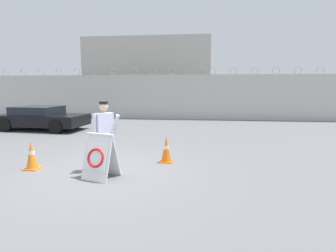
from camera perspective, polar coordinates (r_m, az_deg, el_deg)
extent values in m
plane|color=slate|center=(6.93, -13.99, -9.51)|extent=(90.00, 90.00, 0.00)
cube|color=beige|center=(17.48, -1.24, 6.32)|extent=(36.00, 0.30, 2.90)
torus|color=gray|center=(21.95, -31.78, 9.88)|extent=(0.47, 0.03, 0.47)
torus|color=gray|center=(21.17, -28.96, 10.18)|extent=(0.47, 0.03, 0.47)
torus|color=gray|center=(20.45, -25.93, 10.48)|extent=(0.47, 0.03, 0.47)
torus|color=gray|center=(19.79, -22.69, 10.77)|extent=(0.47, 0.03, 0.47)
torus|color=gray|center=(19.20, -19.23, 11.05)|extent=(0.47, 0.03, 0.47)
torus|color=gray|center=(18.67, -15.55, 11.29)|extent=(0.47, 0.03, 0.47)
torus|color=gray|center=(18.23, -11.67, 11.50)|extent=(0.47, 0.03, 0.47)
torus|color=gray|center=(17.87, -7.61, 11.66)|extent=(0.47, 0.03, 0.47)
torus|color=gray|center=(17.60, -3.41, 11.77)|extent=(0.47, 0.03, 0.47)
torus|color=gray|center=(17.42, 0.91, 11.82)|extent=(0.47, 0.03, 0.47)
torus|color=gray|center=(17.34, 5.29, 11.80)|extent=(0.47, 0.03, 0.47)
torus|color=gray|center=(17.36, 9.69, 11.71)|extent=(0.47, 0.03, 0.47)
torus|color=gray|center=(17.48, 14.05, 11.56)|extent=(0.47, 0.03, 0.47)
torus|color=gray|center=(17.69, 18.32, 11.35)|extent=(0.47, 0.03, 0.47)
torus|color=gray|center=(17.99, 22.47, 11.08)|extent=(0.47, 0.03, 0.47)
torus|color=gray|center=(18.38, 26.45, 10.77)|extent=(0.47, 0.03, 0.47)
torus|color=gray|center=(18.85, 30.23, 10.43)|extent=(0.47, 0.03, 0.47)
cube|color=#B2ADA3|center=(23.58, -3.26, 10.43)|extent=(9.70, 7.67, 5.83)
cube|color=white|center=(6.21, -15.21, -6.80)|extent=(0.75, 0.52, 1.02)
cube|color=white|center=(6.45, -13.53, -6.18)|extent=(0.75, 0.52, 1.02)
cube|color=white|center=(6.22, -14.53, -1.81)|extent=(0.71, 0.26, 0.05)
cube|color=white|center=(6.18, -15.42, -6.70)|extent=(0.59, 0.33, 0.54)
torus|color=red|center=(6.17, -15.49, -6.72)|extent=(0.48, 0.30, 0.44)
cylinder|color=black|center=(6.95, -14.13, -5.91)|extent=(0.15, 0.15, 0.83)
cylinder|color=black|center=(7.04, -12.83, -5.69)|extent=(0.15, 0.15, 0.83)
cube|color=silver|center=(6.85, -13.69, 0.13)|extent=(0.45, 0.47, 0.64)
sphere|color=#DBB293|center=(6.80, -13.83, 4.05)|extent=(0.22, 0.22, 0.22)
cylinder|color=silver|center=(6.73, -15.68, 0.02)|extent=(0.09, 0.09, 0.60)
cylinder|color=silver|center=(6.90, -11.35, 0.15)|extent=(0.31, 0.29, 0.59)
cylinder|color=black|center=(6.80, -13.86, 4.99)|extent=(0.23, 0.23, 0.05)
cube|color=orange|center=(7.52, -0.36, -7.69)|extent=(0.35, 0.35, 0.03)
cone|color=orange|center=(7.43, -0.36, -4.98)|extent=(0.29, 0.29, 0.70)
cylinder|color=white|center=(7.42, -0.36, -4.72)|extent=(0.15, 0.15, 0.10)
cube|color=orange|center=(7.74, -27.36, -8.20)|extent=(0.35, 0.35, 0.03)
cone|color=orange|center=(7.64, -27.55, -5.53)|extent=(0.30, 0.30, 0.71)
cylinder|color=white|center=(7.64, -27.57, -5.27)|extent=(0.15, 0.15, 0.10)
cylinder|color=black|center=(14.42, -19.35, 0.93)|extent=(0.68, 0.25, 0.67)
cylinder|color=black|center=(12.97, -23.21, -0.08)|extent=(0.68, 0.25, 0.67)
cylinder|color=black|center=(15.94, -27.66, 1.12)|extent=(0.68, 0.25, 0.67)
cylinder|color=black|center=(14.63, -31.89, 0.23)|extent=(0.68, 0.25, 0.67)
cube|color=black|center=(14.42, -25.71, 1.23)|extent=(4.44, 2.18, 0.53)
cube|color=black|center=(14.51, -26.51, 3.07)|extent=(2.19, 1.82, 0.40)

